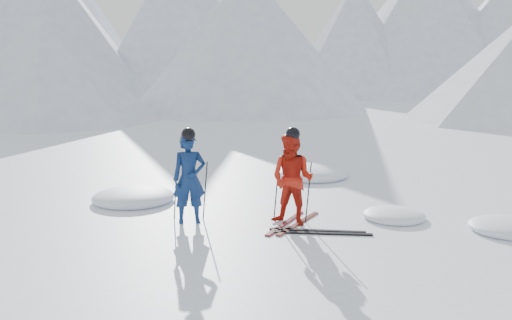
{
  "coord_description": "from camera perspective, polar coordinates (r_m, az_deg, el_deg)",
  "views": [
    {
      "loc": [
        -0.7,
        -9.79,
        2.89
      ],
      "look_at": [
        -1.5,
        0.5,
        1.1
      ],
      "focal_mm": 38.0,
      "sensor_mm": 36.0,
      "label": 1
    }
  ],
  "objects": [
    {
      "name": "skier_blue",
      "position": [
        10.1,
        -7.04,
        -1.95
      ],
      "size": [
        0.71,
        0.57,
        1.68
      ],
      "primitive_type": "imported",
      "rotation": [
        0.0,
        0.0,
        0.31
      ],
      "color": "#0D2350",
      "rests_on": "ground"
    },
    {
      "name": "pole_blue_right",
      "position": [
        10.35,
        -5.37,
        -3.21
      ],
      "size": [
        0.11,
        0.07,
        1.12
      ],
      "primitive_type": "cylinder",
      "rotation": [
        -0.04,
        0.08,
        0.0
      ],
      "color": "black",
      "rests_on": "ground"
    },
    {
      "name": "snow_lumps",
      "position": [
        12.55,
        3.04,
        -3.49
      ],
      "size": [
        8.84,
        6.23,
        0.44
      ],
      "color": "white",
      "rests_on": "ground"
    },
    {
      "name": "ski_worn_right",
      "position": [
        10.14,
        4.48,
        -6.66
      ],
      "size": [
        0.79,
        1.58,
        0.03
      ],
      "primitive_type": "cube",
      "rotation": [
        0.0,
        0.0,
        -0.43
      ],
      "color": "black",
      "rests_on": "ground"
    },
    {
      "name": "pole_red_right",
      "position": [
        10.15,
        5.54,
        -3.45
      ],
      "size": [
        0.11,
        0.08,
        1.13
      ],
      "primitive_type": "cylinder",
      "rotation": [
        -0.05,
        0.08,
        0.0
      ],
      "color": "black",
      "rests_on": "ground"
    },
    {
      "name": "mountain_range",
      "position": [
        45.71,
        12.93,
        14.41
      ],
      "size": [
        106.15,
        62.94,
        15.53
      ],
      "color": "#B2BCD1",
      "rests_on": "ground"
    },
    {
      "name": "pole_blue_left",
      "position": [
        10.37,
        -8.47,
        -3.26
      ],
      "size": [
        0.11,
        0.08,
        1.12
      ],
      "primitive_type": "cylinder",
      "rotation": [
        0.05,
        0.08,
        0.0
      ],
      "color": "black",
      "rests_on": "ground"
    },
    {
      "name": "ski_worn_left",
      "position": [
        10.14,
        3.11,
        -6.64
      ],
      "size": [
        0.68,
        1.62,
        0.03
      ],
      "primitive_type": "cube",
      "rotation": [
        0.0,
        0.0,
        -0.36
      ],
      "color": "black",
      "rests_on": "ground"
    },
    {
      "name": "pole_red_left",
      "position": [
        10.25,
        2.17,
        -3.27
      ],
      "size": [
        0.11,
        0.09,
        1.13
      ],
      "primitive_type": "cylinder",
      "rotation": [
        0.06,
        0.08,
        0.0
      ],
      "color": "black",
      "rests_on": "ground"
    },
    {
      "name": "skier_red",
      "position": [
        9.94,
        3.85,
        -2.03
      ],
      "size": [
        1.01,
        0.91,
        1.7
      ],
      "primitive_type": "imported",
      "rotation": [
        0.0,
        0.0,
        -0.39
      ],
      "color": "#B41C0E",
      "rests_on": "ground"
    },
    {
      "name": "ski_loose_b",
      "position": [
        9.6,
        7.1,
        -7.67
      ],
      "size": [
        1.7,
        0.12,
        0.03
      ],
      "primitive_type": "cube",
      "rotation": [
        0.0,
        0.0,
        1.55
      ],
      "color": "black",
      "rests_on": "ground"
    },
    {
      "name": "ground",
      "position": [
        10.23,
        8.26,
        -6.67
      ],
      "size": [
        160.0,
        160.0,
        0.0
      ],
      "primitive_type": "plane",
      "color": "white",
      "rests_on": "ground"
    },
    {
      "name": "ski_loose_a",
      "position": [
        9.74,
        6.47,
        -7.4
      ],
      "size": [
        1.7,
        0.18,
        0.03
      ],
      "primitive_type": "cube",
      "rotation": [
        0.0,
        0.0,
        1.52
      ],
      "color": "black",
      "rests_on": "ground"
    }
  ]
}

